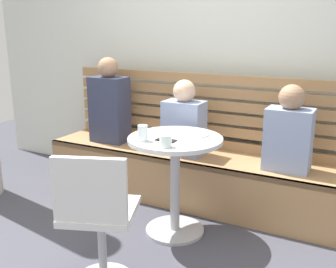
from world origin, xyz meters
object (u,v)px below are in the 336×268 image
Objects in this scene: cup_glass_short at (166,141)px; cafe_table at (175,167)px; cup_water_clear at (143,133)px; phone_on_table at (166,140)px; booth_bench at (189,177)px; person_child_left at (184,122)px; person_adult at (109,104)px; plate_small at (197,134)px; white_chair at (97,217)px; person_child_middle at (289,133)px.

cafe_table is at bearing 101.91° from cup_glass_short.
cup_water_clear is 0.79× the size of phone_on_table.
booth_bench is at bearing 103.37° from cup_glass_short.
person_child_left is at bearing 15.11° from phone_on_table.
person_adult reaches higher than phone_on_table.
booth_bench is 0.73m from plate_small.
cafe_table is at bearing -70.92° from person_child_left.
cafe_table is 0.87× the size of white_chair.
plate_small is at bearing -53.62° from person_child_left.
cup_glass_short is at bearing 76.87° from white_chair.
cup_glass_short is 0.47× the size of plate_small.
plate_small is at bearing 77.96° from white_chair.
phone_on_table is at bearing -75.21° from person_child_left.
person_adult reaches higher than cup_water_clear.
booth_bench is 0.50m from person_child_left.
person_adult reaches higher than person_child_left.
person_adult is at bearing 137.73° from cup_water_clear.
phone_on_table is (-0.70, -0.65, 0.01)m from person_child_middle.
plate_small is at bearing 48.02° from cup_water_clear.
person_child_left reaches higher than cafe_table.
person_adult is 1.11m from cup_water_clear.
white_chair is 0.71m from cup_water_clear.
phone_on_table is at bearing -79.44° from booth_bench.
person_child_left is at bearing 94.37° from white_chair.
plate_small reaches higher than phone_on_table.
white_chair reaches higher than cafe_table.
booth_bench is 3.39× the size of person_adult.
cup_glass_short is at bearing -129.04° from person_child_middle.
phone_on_table is (-0.13, -0.23, -0.00)m from plate_small.
person_child_middle is at bearing 36.28° from plate_small.
cafe_table is at bearing -76.01° from booth_bench.
person_adult is 0.80m from person_child_left.
cup_glass_short reaches higher than plate_small.
cup_water_clear is at bearing -131.00° from cafe_table.
booth_bench is at bearing 88.57° from cup_water_clear.
person_adult reaches higher than cup_glass_short.
booth_bench is 1.00m from cup_glass_short.
booth_bench is 33.75× the size of cup_glass_short.
person_child_left is at bearing -148.70° from booth_bench.
white_chair reaches higher than plate_small.
person_child_left reaches higher than white_chair.
person_child_left is at bearing 106.91° from cup_glass_short.
person_child_left reaches higher than phone_on_table.
cup_water_clear is at bearing -87.90° from person_child_left.
person_adult is 5.69× the size of phone_on_table.
phone_on_table is at bearing 26.55° from cup_water_clear.
cup_glass_short is at bearing -100.32° from plate_small.
phone_on_table is at bearing -97.55° from cafe_table.
cup_water_clear is 0.22m from cup_glass_short.
person_child_left is at bearing 126.38° from plate_small.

